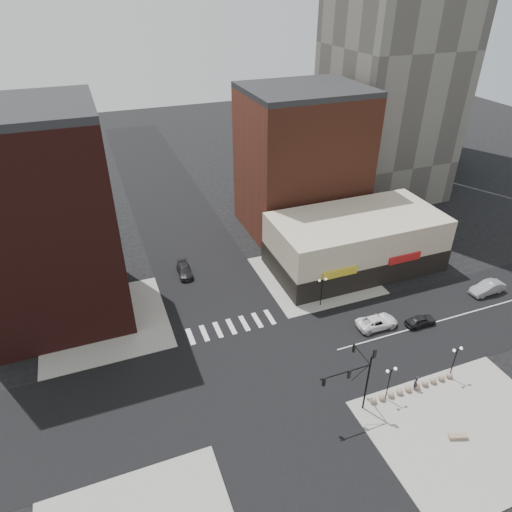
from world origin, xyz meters
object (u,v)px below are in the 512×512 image
traffic_signal (358,373)px  street_lamp_se_b (456,355)px  silver_sedan (487,288)px  pedestrian (416,383)px  white_suv (377,322)px  stone_bench (458,436)px  dark_sedan_east (421,321)px  street_lamp_ne (322,285)px  dark_sedan_north (185,271)px  street_lamp_se_a (390,376)px

traffic_signal → street_lamp_se_b: traffic_signal is taller
silver_sedan → pedestrian: pedestrian is taller
silver_sedan → street_lamp_se_b: bearing=-57.9°
white_suv → stone_bench: 16.35m
dark_sedan_east → stone_bench: size_ratio=2.08×
traffic_signal → street_lamp_ne: (4.76, 15.83, -1.67)m
dark_sedan_north → stone_bench: 39.68m
traffic_signal → dark_sedan_east: (14.44, 8.13, -4.30)m
street_lamp_ne → stone_bench: size_ratio=2.23×
dark_sedan_north → pedestrian: size_ratio=2.59×
traffic_signal → white_suv: size_ratio=1.51×
silver_sedan → dark_sedan_north: bearing=-119.5°
white_suv → dark_sedan_north: white_suv is taller
dark_sedan_north → stone_bench: size_ratio=2.47×
street_lamp_se_b → white_suv: 10.56m
street_lamp_se_a → street_lamp_se_b: (8.00, 0.00, 0.00)m
dark_sedan_east → street_lamp_se_b: bearing=163.3°
white_suv → pedestrian: 10.13m
street_lamp_se_b → white_suv: bearing=104.2°
street_lamp_se_b → stone_bench: street_lamp_se_b is taller
white_suv → street_lamp_se_b: bearing=-164.3°
traffic_signal → silver_sedan: bearing=21.0°
white_suv → silver_sedan: (17.81, 0.64, 0.11)m
dark_sedan_east → stone_bench: (-7.15, -14.60, -0.32)m
silver_sedan → stone_bench: silver_sedan is taller
street_lamp_se_a → dark_sedan_east: street_lamp_se_a is taller
street_lamp_ne → dark_sedan_north: 20.11m
dark_sedan_north → pedestrian: pedestrian is taller
dark_sedan_east → dark_sedan_north: (-24.42, 21.11, 0.01)m
street_lamp_se_a → silver_sedan: 25.70m
street_lamp_se_b → dark_sedan_east: street_lamp_se_b is taller
traffic_signal → white_suv: 14.10m
silver_sedan → dark_sedan_north: (-37.05, 18.85, -0.16)m
stone_bench → silver_sedan: bearing=59.4°
street_lamp_se_a → dark_sedan_north: (-13.75, 29.42, -2.62)m
street_lamp_se_a → stone_bench: 7.80m
white_suv → silver_sedan: size_ratio=1.03×
street_lamp_se_b → street_lamp_ne: same height
dark_sedan_east → street_lamp_se_a: bearing=129.0°
street_lamp_se_a → dark_sedan_north: street_lamp_se_a is taller
pedestrian → dark_sedan_north: bearing=-92.4°
silver_sedan → street_lamp_ne: bearing=-106.3°
street_lamp_se_b → dark_sedan_north: bearing=126.5°
street_lamp_ne → silver_sedan: street_lamp_ne is taller
street_lamp_se_a → white_suv: street_lamp_se_a is taller
white_suv → street_lamp_ne: bearing=38.0°
traffic_signal → street_lamp_ne: traffic_signal is taller
dark_sedan_east → dark_sedan_north: size_ratio=0.84×
traffic_signal → dark_sedan_east: size_ratio=2.01×
street_lamp_ne → dark_sedan_north: size_ratio=0.90×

